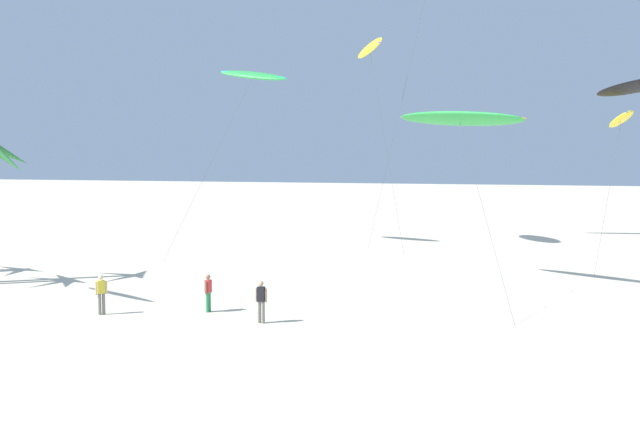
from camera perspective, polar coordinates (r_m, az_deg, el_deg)
name	(u,v)px	position (r m, az deg, el deg)	size (l,w,h in m)	color
flying_kite_2	(370,48)	(52.99, 3.95, 12.90)	(4.90, 7.52, 15.00)	yellow
flying_kite_5	(253,75)	(53.35, -5.32, 10.81)	(6.04, 9.96, 13.16)	green
flying_kite_6	(621,119)	(50.26, 22.68, 6.88)	(3.10, 9.84, 9.73)	yellow
flying_kite_11	(459,118)	(37.65, 10.94, 7.39)	(7.03, 10.74, 9.21)	green
person_foreground_walker	(261,300)	(29.33, -4.67, -6.82)	(0.51, 0.21, 1.73)	slate
person_near_right	(101,293)	(32.09, -16.89, -6.01)	(0.42, 0.35, 1.71)	slate
person_mid_field	(208,291)	(31.61, -8.82, -6.10)	(0.24, 0.51, 1.63)	#338E56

